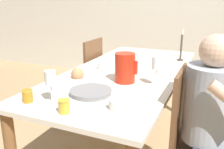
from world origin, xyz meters
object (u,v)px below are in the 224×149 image
red_pitcher (125,68)px  wine_glass_water (156,64)px  teacup_across (103,67)px  chair_person_side (195,141)px  chair_opposite (84,80)px  person_seated (215,116)px  serving_tray (91,92)px  teacup_near_person (117,106)px  candlestick_tall (181,49)px  jam_jar_amber (64,106)px  wine_glass_juice (51,80)px  jam_jar_red (27,95)px  bread_plate (78,76)px

red_pitcher → wine_glass_water: size_ratio=1.04×
teacup_across → chair_person_side: bearing=-24.4°
chair_person_side → teacup_across: (-0.82, 0.37, 0.30)m
chair_opposite → person_seated: (1.35, -0.81, 0.20)m
teacup_across → serving_tray: 0.57m
chair_person_side → serving_tray: 0.73m
person_seated → teacup_near_person: person_seated is taller
teacup_across → candlestick_tall: candlestick_tall is taller
teacup_near_person → jam_jar_amber: (-0.24, -0.14, 0.02)m
teacup_across → jam_jar_amber: bearing=-78.1°
wine_glass_water → wine_glass_juice: size_ratio=1.08×
person_seated → serving_tray: bearing=-77.5°
chair_person_side → candlestick_tall: candlestick_tall is taller
chair_person_side → teacup_near_person: chair_person_side is taller
chair_opposite → wine_glass_juice: wine_glass_juice is taller
serving_tray → jam_jar_red: size_ratio=3.63×
person_seated → jam_jar_amber: 0.88m
jam_jar_amber → chair_opposite: bearing=115.7°
wine_glass_juice → jam_jar_amber: wine_glass_juice is taller
teacup_near_person → bread_plate: 0.61m
red_pitcher → chair_opposite: bearing=137.7°
serving_tray → candlestick_tall: 1.21m
chair_opposite → jam_jar_amber: chair_opposite is taller
teacup_across → candlestick_tall: (0.55, 0.60, 0.09)m
teacup_across → jam_jar_red: jam_jar_red is taller
teacup_across → candlestick_tall: 0.82m
teacup_across → jam_jar_red: (-0.10, -0.81, 0.02)m
red_pitcher → wine_glass_juice: bearing=-116.6°
bread_plate → teacup_near_person: bearing=-38.7°
wine_glass_water → serving_tray: wine_glass_water is taller
bread_plate → jam_jar_amber: 0.58m
chair_opposite → chair_person_side: bearing=-122.4°
wine_glass_water → bread_plate: 0.59m
jam_jar_red → chair_person_side: bearing=25.2°
chair_person_side → person_seated: person_seated is taller
chair_person_side → wine_glass_juice: (-0.79, -0.38, 0.42)m
teacup_near_person → jam_jar_amber: jam_jar_amber is taller
jam_jar_amber → serving_tray: bearing=90.3°
wine_glass_juice → bread_plate: size_ratio=0.84×
wine_glass_juice → serving_tray: wine_glass_juice is taller
wine_glass_juice → jam_jar_amber: size_ratio=2.55×
wine_glass_juice → jam_jar_amber: 0.20m
person_seated → serving_tray: person_seated is taller
serving_tray → bread_plate: bread_plate is taller
jam_jar_amber → person_seated: bearing=32.0°
wine_glass_juice → teacup_near_person: 0.41m
chair_opposite → jam_jar_amber: (0.61, -1.27, 0.32)m
person_seated → wine_glass_juice: size_ratio=6.17×
teacup_across → bread_plate: bearing=-100.6°
chair_person_side → teacup_near_person: 0.60m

